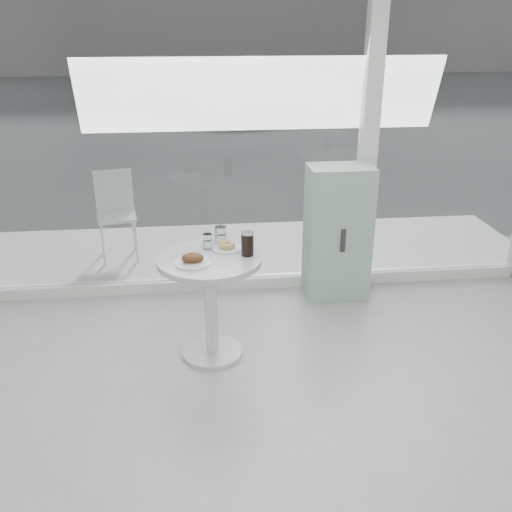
{
  "coord_description": "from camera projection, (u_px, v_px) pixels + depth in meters",
  "views": [
    {
      "loc": [
        -0.57,
        -1.7,
        2.28
      ],
      "look_at": [
        -0.2,
        1.7,
        0.85
      ],
      "focal_mm": 40.0,
      "sensor_mm": 36.0,
      "label": 1
    }
  ],
  "objects": [
    {
      "name": "mint_cabinet",
      "position": [
        338.0,
        233.0,
        4.88
      ],
      "size": [
        0.54,
        0.38,
        1.16
      ],
      "rotation": [
        0.0,
        0.0,
        0.01
      ],
      "color": "#92BAA3",
      "rests_on": "ground"
    },
    {
      "name": "storefront",
      "position": [
        272.0,
        94.0,
        4.59
      ],
      "size": [
        5.0,
        0.14,
        3.0
      ],
      "color": "white",
      "rests_on": "ground"
    },
    {
      "name": "patio_deck",
      "position": [
        253.0,
        251.0,
        5.97
      ],
      "size": [
        5.6,
        1.6,
        0.05
      ],
      "primitive_type": "cube",
      "color": "white",
      "rests_on": "ground"
    },
    {
      "name": "cola_glass",
      "position": [
        247.0,
        244.0,
        3.9
      ],
      "size": [
        0.09,
        0.09,
        0.17
      ],
      "color": "white",
      "rests_on": "main_table"
    },
    {
      "name": "room_shell",
      "position": [
        460.0,
        205.0,
        1.24
      ],
      "size": [
        6.0,
        6.0,
        6.0
      ],
      "color": "white",
      "rests_on": "ground"
    },
    {
      "name": "main_table",
      "position": [
        210.0,
        286.0,
        3.97
      ],
      "size": [
        0.72,
        0.72,
        0.77
      ],
      "color": "white",
      "rests_on": "ground"
    },
    {
      "name": "water_tumbler_a",
      "position": [
        208.0,
        242.0,
        4.02
      ],
      "size": [
        0.07,
        0.07,
        0.11
      ],
      "color": "white",
      "rests_on": "main_table"
    },
    {
      "name": "car_silver",
      "position": [
        268.0,
        86.0,
        14.46
      ],
      "size": [
        4.32,
        2.16,
        1.36
      ],
      "primitive_type": "imported",
      "rotation": [
        0.0,
        0.0,
        1.75
      ],
      "color": "#9A9DA1",
      "rests_on": "street"
    },
    {
      "name": "plate_donut",
      "position": [
        227.0,
        247.0,
        4.02
      ],
      "size": [
        0.21,
        0.21,
        0.05
      ],
      "color": "white",
      "rests_on": "main_table"
    },
    {
      "name": "water_tumbler_b",
      "position": [
        221.0,
        237.0,
        4.09
      ],
      "size": [
        0.08,
        0.08,
        0.13
      ],
      "color": "white",
      "rests_on": "main_table"
    },
    {
      "name": "plate_fritter",
      "position": [
        193.0,
        259.0,
        3.79
      ],
      "size": [
        0.25,
        0.25,
        0.07
      ],
      "color": "white",
      "rests_on": "main_table"
    },
    {
      "name": "car_white",
      "position": [
        189.0,
        80.0,
        15.72
      ],
      "size": [
        4.25,
        2.23,
        1.38
      ],
      "primitive_type": "imported",
      "rotation": [
        0.0,
        0.0,
        1.72
      ],
      "color": "silver",
      "rests_on": "street"
    },
    {
      "name": "street",
      "position": [
        211.0,
        99.0,
        17.16
      ],
      "size": [
        40.0,
        24.0,
        0.0
      ],
      "primitive_type": "cube",
      "color": "#323232",
      "rests_on": "ground"
    },
    {
      "name": "patio_chair",
      "position": [
        116.0,
        209.0,
        5.63
      ],
      "size": [
        0.43,
        0.43,
        0.86
      ],
      "rotation": [
        0.0,
        0.0,
        0.17
      ],
      "color": "white",
      "rests_on": "patio_deck"
    }
  ]
}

